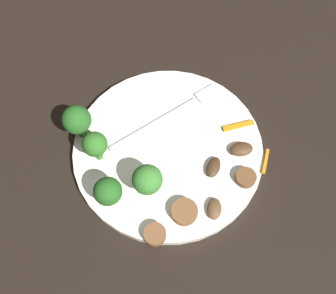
{
  "coord_description": "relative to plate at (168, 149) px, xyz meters",
  "views": [
    {
      "loc": [
        -0.11,
        -0.2,
        0.46
      ],
      "look_at": [
        0.0,
        0.0,
        0.01
      ],
      "focal_mm": 39.25,
      "sensor_mm": 36.0,
      "label": 1
    }
  ],
  "objects": [
    {
      "name": "mushroom_2",
      "position": [
        0.01,
        -0.11,
        0.01
      ],
      "size": [
        0.03,
        0.03,
        0.01
      ],
      "primitive_type": "ellipsoid",
      "rotation": [
        0.0,
        0.0,
        4.09
      ],
      "color": "brown",
      "rests_on": "plate"
    },
    {
      "name": "broccoli_floret_3",
      "position": [
        -0.09,
        0.08,
        0.04
      ],
      "size": [
        0.04,
        0.04,
        0.06
      ],
      "color": "#296420",
      "rests_on": "plate"
    },
    {
      "name": "sausage_slice_2",
      "position": [
        0.07,
        -0.09,
        0.01
      ],
      "size": [
        0.03,
        0.03,
        0.01
      ],
      "primitive_type": "cylinder",
      "rotation": [
        0.0,
        0.0,
        1.81
      ],
      "color": "brown",
      "rests_on": "plate"
    },
    {
      "name": "pepper_strip_3",
      "position": [
        0.1,
        -0.08,
        0.01
      ],
      "size": [
        0.03,
        0.03,
        0.0
      ],
      "primitive_type": "cube",
      "rotation": [
        0.0,
        0.0,
        3.93
      ],
      "color": "orange",
      "rests_on": "plate"
    },
    {
      "name": "sausage_slice_0",
      "position": [
        -0.03,
        -0.09,
        0.01
      ],
      "size": [
        0.03,
        0.03,
        0.01
      ],
      "primitive_type": "cylinder",
      "rotation": [
        0.0,
        0.0,
        3.14
      ],
      "color": "brown",
      "rests_on": "plate"
    },
    {
      "name": "pepper_strip_1",
      "position": [
        0.1,
        -0.02,
        0.01
      ],
      "size": [
        0.04,
        0.02,
        0.0
      ],
      "primitive_type": "cube",
      "rotation": [
        0.0,
        0.0,
        6.05
      ],
      "color": "orange",
      "rests_on": "plate"
    },
    {
      "name": "broccoli_floret_2",
      "position": [
        -0.1,
        -0.03,
        0.04
      ],
      "size": [
        0.04,
        0.04,
        0.05
      ],
      "color": "#296420",
      "rests_on": "plate"
    },
    {
      "name": "ground_plane",
      "position": [
        0.0,
        0.0,
        -0.01
      ],
      "size": [
        1.4,
        1.4,
        0.0
      ],
      "primitive_type": "plane",
      "color": "black"
    },
    {
      "name": "fork",
      "position": [
        0.03,
        0.04,
        0.01
      ],
      "size": [
        0.18,
        0.03,
        0.0
      ],
      "rotation": [
        0.0,
        0.0,
        0.1
      ],
      "color": "silver",
      "rests_on": "plate"
    },
    {
      "name": "plate",
      "position": [
        0.0,
        0.0,
        0.0
      ],
      "size": [
        0.26,
        0.26,
        0.01
      ],
      "primitive_type": "cylinder",
      "color": "white",
      "rests_on": "ground_plane"
    },
    {
      "name": "mushroom_0",
      "position": [
        0.04,
        -0.06,
        0.01
      ],
      "size": [
        0.03,
        0.03,
        0.01
      ],
      "primitive_type": "ellipsoid",
      "rotation": [
        0.0,
        0.0,
        3.86
      ],
      "color": "#422B19",
      "rests_on": "plate"
    },
    {
      "name": "broccoli_floret_1",
      "position": [
        -0.09,
        0.03,
        0.04
      ],
      "size": [
        0.03,
        0.03,
        0.05
      ],
      "color": "#347525",
      "rests_on": "plate"
    },
    {
      "name": "mushroom_1",
      "position": [
        0.08,
        -0.05,
        0.01
      ],
      "size": [
        0.04,
        0.03,
        0.01
      ],
      "primitive_type": "ellipsoid",
      "rotation": [
        0.0,
        0.0,
        2.81
      ],
      "color": "#4C331E",
      "rests_on": "plate"
    },
    {
      "name": "sausage_slice_1",
      "position": [
        -0.07,
        -0.1,
        0.01
      ],
      "size": [
        0.04,
        0.04,
        0.01
      ],
      "primitive_type": "cylinder",
      "rotation": [
        0.0,
        0.0,
        2.56
      ],
      "color": "brown",
      "rests_on": "plate"
    },
    {
      "name": "broccoli_floret_0",
      "position": [
        -0.05,
        -0.04,
        0.04
      ],
      "size": [
        0.04,
        0.04,
        0.05
      ],
      "color": "#408630",
      "rests_on": "plate"
    }
  ]
}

